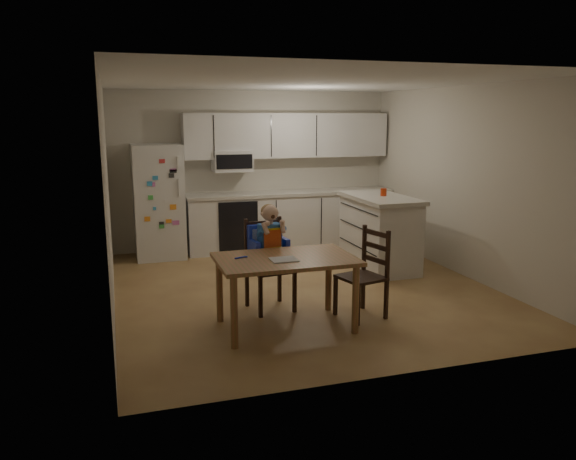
# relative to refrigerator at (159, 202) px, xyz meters

# --- Properties ---
(room) EXTENTS (4.52, 5.01, 2.51)m
(room) POSITION_rel_refrigerator_xyz_m (1.55, -1.67, 0.40)
(room) COLOR olive
(room) RESTS_ON ground
(refrigerator) EXTENTS (0.72, 0.70, 1.70)m
(refrigerator) POSITION_rel_refrigerator_xyz_m (0.00, 0.00, 0.00)
(refrigerator) COLOR silver
(refrigerator) RESTS_ON ground
(kitchen_run) EXTENTS (3.37, 0.62, 2.15)m
(kitchen_run) POSITION_rel_refrigerator_xyz_m (2.05, 0.09, 0.03)
(kitchen_run) COLOR silver
(kitchen_run) RESTS_ON ground
(kitchen_island) EXTENTS (0.72, 1.38, 1.02)m
(kitchen_island) POSITION_rel_refrigerator_xyz_m (2.89, -1.55, -0.34)
(kitchen_island) COLOR silver
(kitchen_island) RESTS_ON ground
(red_cup) EXTENTS (0.08, 0.08, 0.11)m
(red_cup) POSITION_rel_refrigerator_xyz_m (2.93, -1.55, 0.22)
(red_cup) COLOR #BA2D0C
(red_cup) RESTS_ON kitchen_island
(dining_table) EXTENTS (1.36, 0.88, 0.73)m
(dining_table) POSITION_rel_refrigerator_xyz_m (0.96, -3.35, -0.22)
(dining_table) COLOR olive
(dining_table) RESTS_ON ground
(napkin) EXTENTS (0.26, 0.22, 0.01)m
(napkin) POSITION_rel_refrigerator_xyz_m (0.91, -3.45, -0.11)
(napkin) COLOR #A6A7AB
(napkin) RESTS_ON dining_table
(toddler_spoon) EXTENTS (0.12, 0.06, 0.02)m
(toddler_spoon) POSITION_rel_refrigerator_xyz_m (0.52, -3.25, -0.11)
(toddler_spoon) COLOR blue
(toddler_spoon) RESTS_ON dining_table
(chair_booster) EXTENTS (0.50, 0.50, 1.18)m
(chair_booster) POSITION_rel_refrigerator_xyz_m (0.95, -2.73, -0.14)
(chair_booster) COLOR black
(chair_booster) RESTS_ON ground
(chair_side) EXTENTS (0.51, 0.51, 0.95)m
(chair_side) POSITION_rel_refrigerator_xyz_m (1.90, -3.27, -0.31)
(chair_side) COLOR black
(chair_side) RESTS_ON ground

